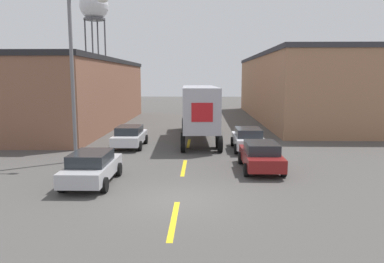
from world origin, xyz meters
name	(u,v)px	position (x,y,z in m)	size (l,w,h in m)	color
ground_plane	(178,200)	(0.00, 0.00, 0.00)	(160.00, 160.00, 0.00)	#4C4947
road_centerline	(184,168)	(0.00, 5.26, 0.00)	(0.20, 18.19, 0.01)	yellow
warehouse_left	(62,93)	(-12.79, 22.56, 3.25)	(11.67, 25.68, 6.49)	brown
warehouse_right	(305,87)	(12.67, 28.87, 3.64)	(11.42, 30.20, 7.27)	#9E7051
semi_truck	(199,108)	(0.70, 14.57, 2.40)	(3.13, 12.42, 4.07)	silver
parked_car_right_mid	(248,139)	(3.97, 10.22, 0.76)	(2.00, 4.30, 1.46)	silver
parked_car_right_near	(261,155)	(3.97, 4.88, 0.76)	(2.00, 4.30, 1.46)	maroon
parked_car_left_far	(130,136)	(-3.97, 11.10, 0.76)	(2.00, 4.30, 1.46)	silver
parked_car_left_near	(92,167)	(-3.97, 2.18, 0.76)	(2.00, 4.30, 1.46)	#B2B2B7
water_tower	(94,8)	(-18.99, 57.17, 17.50)	(5.29, 5.29, 20.54)	#47474C
street_lamp	(76,70)	(-5.97, 6.60, 5.14)	(2.20, 0.32, 9.03)	slate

